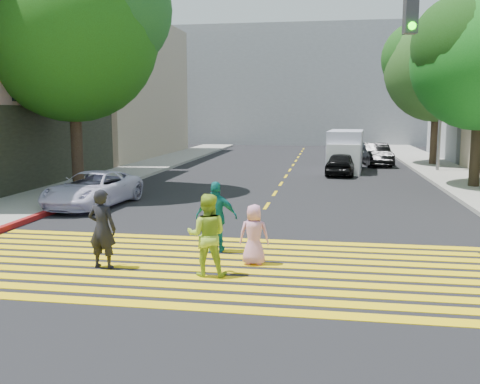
% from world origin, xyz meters
% --- Properties ---
extents(ground, '(120.00, 120.00, 0.00)m').
position_xyz_m(ground, '(0.00, 0.00, 0.00)').
color(ground, black).
extents(sidewalk_left, '(3.00, 40.00, 0.15)m').
position_xyz_m(sidewalk_left, '(-8.50, 22.00, 0.07)').
color(sidewalk_left, gray).
rests_on(sidewalk_left, ground).
extents(sidewalk_right, '(3.00, 60.00, 0.15)m').
position_xyz_m(sidewalk_right, '(8.50, 15.00, 0.07)').
color(sidewalk_right, gray).
rests_on(sidewalk_right, ground).
extents(curb_red, '(0.20, 8.00, 0.16)m').
position_xyz_m(curb_red, '(-6.90, 6.00, 0.08)').
color(curb_red, maroon).
rests_on(curb_red, ground).
extents(crosswalk, '(13.40, 5.30, 0.01)m').
position_xyz_m(crosswalk, '(0.00, 1.28, 0.01)').
color(crosswalk, yellow).
rests_on(crosswalk, ground).
extents(lane_line, '(0.12, 34.40, 0.01)m').
position_xyz_m(lane_line, '(0.00, 22.50, 0.01)').
color(lane_line, yellow).
rests_on(lane_line, ground).
extents(building_left_tan, '(12.00, 16.00, 10.00)m').
position_xyz_m(building_left_tan, '(-16.00, 28.00, 5.00)').
color(building_left_tan, tan).
rests_on(building_left_tan, ground).
extents(backdrop_block, '(30.00, 8.00, 12.00)m').
position_xyz_m(backdrop_block, '(0.00, 48.00, 6.00)').
color(backdrop_block, gray).
rests_on(backdrop_block, ground).
extents(tree_left, '(8.00, 7.50, 10.05)m').
position_xyz_m(tree_left, '(-8.07, 11.06, 6.78)').
color(tree_left, black).
rests_on(tree_left, ground).
extents(tree_right_far, '(8.59, 8.33, 9.28)m').
position_xyz_m(tree_right_far, '(8.69, 24.72, 6.27)').
color(tree_right_far, black).
rests_on(tree_right_far, ground).
extents(pedestrian_man, '(0.67, 0.48, 1.73)m').
position_xyz_m(pedestrian_man, '(-2.64, 0.80, 0.86)').
color(pedestrian_man, black).
rests_on(pedestrian_man, ground).
extents(pedestrian_woman, '(0.89, 0.72, 1.71)m').
position_xyz_m(pedestrian_woman, '(-0.30, 0.63, 0.85)').
color(pedestrian_woman, '#A0C62F').
rests_on(pedestrian_woman, ground).
extents(pedestrian_child, '(0.68, 0.46, 1.35)m').
position_xyz_m(pedestrian_child, '(0.54, 1.59, 0.67)').
color(pedestrian_child, pink).
rests_on(pedestrian_child, ground).
extents(pedestrian_extra, '(1.02, 0.46, 1.71)m').
position_xyz_m(pedestrian_extra, '(-0.50, 2.53, 0.85)').
color(pedestrian_extra, '#127072').
rests_on(pedestrian_extra, ground).
extents(white_sedan, '(2.50, 4.65, 1.24)m').
position_xyz_m(white_sedan, '(-6.13, 7.96, 0.62)').
color(white_sedan, silver).
rests_on(white_sedan, ground).
extents(dark_car_near, '(2.00, 3.84, 1.25)m').
position_xyz_m(dark_car_near, '(2.90, 18.94, 0.62)').
color(dark_car_near, black).
rests_on(dark_car_near, ground).
extents(silver_car, '(2.04, 4.56, 1.30)m').
position_xyz_m(silver_car, '(3.53, 29.96, 0.65)').
color(silver_car, '#9CA9BA').
rests_on(silver_car, ground).
extents(dark_car_parked, '(1.95, 4.39, 1.40)m').
position_xyz_m(dark_car_parked, '(5.12, 24.62, 0.70)').
color(dark_car_parked, black).
rests_on(dark_car_parked, ground).
extents(white_van, '(2.21, 4.99, 2.29)m').
position_xyz_m(white_van, '(3.11, 20.94, 1.09)').
color(white_van, '#AFB0C9').
rests_on(white_van, ground).
extents(street_lamp, '(2.22, 0.32, 9.80)m').
position_xyz_m(street_lamp, '(7.95, 21.00, 5.63)').
color(street_lamp, slate).
rests_on(street_lamp, ground).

